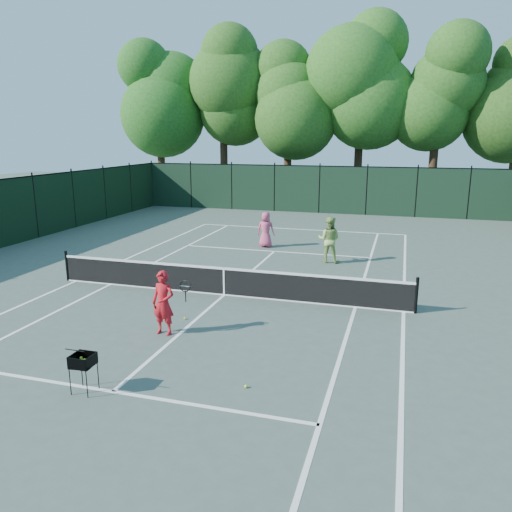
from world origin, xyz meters
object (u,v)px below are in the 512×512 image
(player_pink, at_px, (266,230))
(ball_hopper, at_px, (83,361))
(loose_ball_midcourt, at_px, (185,318))
(coach, at_px, (163,303))
(player_green, at_px, (329,240))
(loose_ball_near_cart, at_px, (246,386))

(player_pink, height_order, ball_hopper, player_pink)
(ball_hopper, relative_size, loose_ball_midcourt, 11.69)
(coach, height_order, player_green, player_green)
(loose_ball_near_cart, bearing_deg, coach, 143.59)
(player_green, distance_m, ball_hopper, 12.13)
(ball_hopper, height_order, loose_ball_near_cart, ball_hopper)
(player_green, distance_m, loose_ball_near_cart, 10.73)
(coach, height_order, loose_ball_near_cart, coach)
(coach, bearing_deg, ball_hopper, -88.94)
(loose_ball_near_cart, bearing_deg, ball_hopper, -160.84)
(player_pink, xyz_separation_m, loose_ball_near_cart, (3.08, -12.66, -0.77))
(player_pink, bearing_deg, loose_ball_near_cart, 102.77)
(coach, distance_m, loose_ball_near_cart, 3.62)
(player_green, height_order, loose_ball_midcourt, player_green)
(ball_hopper, bearing_deg, coach, 81.61)
(player_green, xyz_separation_m, loose_ball_midcourt, (-2.84, -7.51, -0.89))
(coach, bearing_deg, player_green, 75.28)
(ball_hopper, bearing_deg, loose_ball_near_cart, 13.72)
(player_green, relative_size, loose_ball_midcourt, 27.07)
(loose_ball_near_cart, bearing_deg, player_pink, 103.68)
(coach, xyz_separation_m, ball_hopper, (-0.16, -3.14, -0.16))
(player_pink, xyz_separation_m, player_green, (3.15, -1.97, 0.12))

